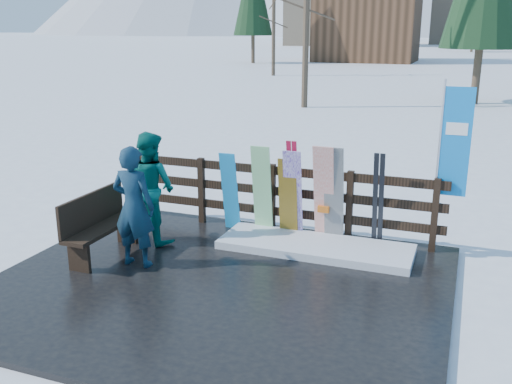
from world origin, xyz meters
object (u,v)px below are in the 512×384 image
at_px(snowboard_2, 288,198).
at_px(person_front, 134,207).
at_px(bench, 99,223).
at_px(snowboard_5, 324,194).
at_px(rental_flag, 451,149).
at_px(person_back, 151,187).
at_px(snowboard_4, 334,196).
at_px(snowboard_3, 293,195).
at_px(snowboard_1, 262,191).
at_px(snowboard_0, 230,192).

height_order(snowboard_2, person_front, person_front).
distance_m(bench, snowboard_5, 3.45).
xyz_separation_m(rental_flag, person_back, (-4.38, -1.15, -0.72)).
relative_size(snowboard_2, snowboard_4, 0.84).
height_order(person_front, person_back, person_back).
bearing_deg(snowboard_5, person_front, -141.47).
distance_m(snowboard_2, person_front, 2.50).
xyz_separation_m(snowboard_3, snowboard_5, (0.51, -0.00, 0.06)).
bearing_deg(rental_flag, snowboard_5, -171.51).
bearing_deg(snowboard_1, bench, -138.56).
bearing_deg(snowboard_3, rental_flag, 6.66).
bearing_deg(person_back, snowboard_2, -138.96).
distance_m(snowboard_0, snowboard_1, 0.58).
bearing_deg(snowboard_3, snowboard_5, -0.00).
bearing_deg(snowboard_4, snowboard_2, 180.00).
relative_size(snowboard_2, person_back, 0.76).
height_order(snowboard_1, person_front, person_front).
bearing_deg(bench, snowboard_5, 30.01).
relative_size(snowboard_0, snowboard_1, 0.90).
relative_size(snowboard_5, rental_flag, 0.62).
bearing_deg(bench, rental_flag, 22.58).
xyz_separation_m(snowboard_3, person_back, (-2.07, -0.88, 0.15)).
height_order(snowboard_0, person_back, person_back).
bearing_deg(snowboard_4, rental_flag, 9.29).
distance_m(snowboard_1, snowboard_3, 0.52).
bearing_deg(person_front, snowboard_1, -125.91).
height_order(snowboard_3, person_back, person_back).
bearing_deg(snowboard_3, snowboard_4, -0.00).
relative_size(bench, person_front, 0.86).
relative_size(bench, snowboard_3, 1.01).
distance_m(bench, snowboard_4, 3.59).
relative_size(bench, snowboard_5, 0.93).
bearing_deg(snowboard_3, person_back, -156.87).
xyz_separation_m(snowboard_1, snowboard_3, (0.52, 0.00, -0.02)).
xyz_separation_m(bench, person_front, (0.69, -0.10, 0.36)).
distance_m(snowboard_4, snowboard_5, 0.16).
distance_m(bench, snowboard_3, 3.02).
height_order(snowboard_0, snowboard_5, snowboard_5).
bearing_deg(snowboard_2, bench, -144.27).
xyz_separation_m(rental_flag, person_front, (-4.10, -2.09, -0.73)).
bearing_deg(bench, snowboard_3, 34.82).
xyz_separation_m(snowboard_2, snowboard_4, (0.74, -0.00, 0.12)).
relative_size(snowboard_5, person_front, 0.92).
height_order(snowboard_0, snowboard_2, snowboard_0).
bearing_deg(snowboard_1, snowboard_2, 0.00).
xyz_separation_m(snowboard_2, snowboard_5, (0.59, -0.00, 0.13)).
bearing_deg(rental_flag, snowboard_0, -175.47).
bearing_deg(snowboard_4, person_front, -143.31).
bearing_deg(snowboard_2, snowboard_3, 0.00).
xyz_separation_m(snowboard_1, snowboard_2, (0.44, 0.00, -0.09)).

